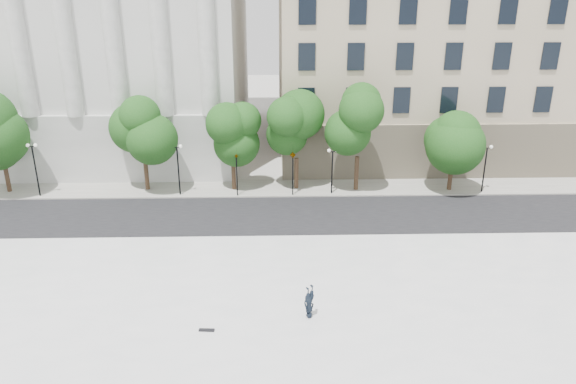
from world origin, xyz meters
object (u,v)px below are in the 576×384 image
traffic_light_west (236,155)px  traffic_light_east (293,152)px  skateboard (207,330)px  person_lying (309,313)px

traffic_light_west → traffic_light_east: traffic_light_east is taller
traffic_light_west → skateboard: size_ratio=5.29×
traffic_light_east → person_lying: (0.25, -17.96, -3.07)m
traffic_light_west → person_lying: traffic_light_west is taller
traffic_light_east → person_lying: bearing=-89.2°
traffic_light_west → person_lying: bearing=-75.1°
person_lying → skateboard: 5.30m
skateboard → traffic_light_west: bearing=93.1°
traffic_light_west → traffic_light_east: (4.51, -0.00, 0.18)m
person_lying → traffic_light_east: bearing=48.7°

